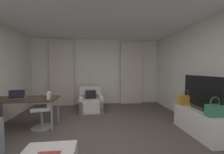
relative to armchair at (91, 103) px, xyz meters
The scene contains 14 objects.
ground_plane 2.16m from the armchair, 83.33° to the right, with size 12.00×12.00×0.00m, color #564C47.
wall_window 1.39m from the armchair, 74.45° to the left, with size 5.12×0.06×2.60m.
wall_right 3.65m from the armchair, 37.51° to the right, with size 0.06×6.12×2.60m.
ceiling 3.19m from the armchair, 83.33° to the right, with size 5.12×6.12×0.06m, color white.
curtain_left_panel 1.68m from the armchair, 145.74° to the left, with size 0.90×0.06×2.50m.
curtain_right_panel 2.05m from the armchair, 25.27° to the left, with size 0.90×0.06×2.50m.
armchair is the anchor object (origin of this frame).
desk 2.02m from the armchair, 140.42° to the right, with size 1.48×0.65×0.73m.
desk_chair 1.72m from the armchair, 128.96° to the right, with size 0.48×0.48×0.88m.
laptop 2.16m from the armchair, 142.33° to the right, with size 0.37×0.32×0.22m.
tv_console 3.19m from the armchair, 40.27° to the right, with size 0.51×1.20×0.56m.
tv_flatscreen 3.25m from the armchair, 40.09° to the right, with size 0.20×1.04×0.72m.
handbag_primary 2.88m from the armchair, 35.33° to the right, with size 0.30×0.14×0.37m.
handbag_secondary 3.45m from the armchair, 47.16° to the right, with size 0.30×0.14×0.37m.
Camera 1 is at (-0.08, -2.63, 1.44)m, focal length 22.22 mm.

